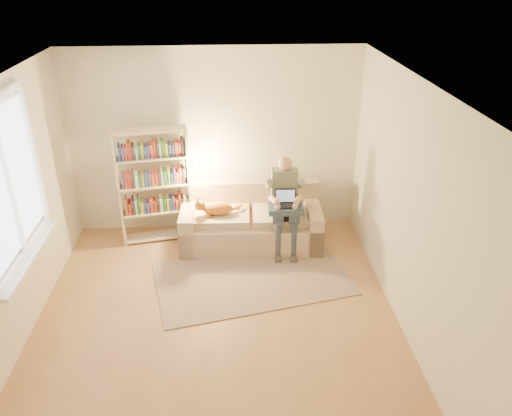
{
  "coord_description": "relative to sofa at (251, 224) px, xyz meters",
  "views": [
    {
      "loc": [
        0.16,
        -4.34,
        3.62
      ],
      "look_at": [
        0.49,
        1.0,
        0.9
      ],
      "focal_mm": 35.0,
      "sensor_mm": 36.0,
      "label": 1
    }
  ],
  "objects": [
    {
      "name": "window",
      "position": [
        -2.41,
        -1.51,
        1.08
      ],
      "size": [
        0.12,
        1.52,
        1.69
      ],
      "color": "white",
      "rests_on": "wall_left"
    },
    {
      "name": "wall_left",
      "position": [
        -2.46,
        -1.71,
        1.01
      ],
      "size": [
        0.02,
        4.5,
        2.6
      ],
      "primitive_type": "cube",
      "color": "silver",
      "rests_on": "floor"
    },
    {
      "name": "floor",
      "position": [
        -0.46,
        -1.71,
        -0.29
      ],
      "size": [
        4.5,
        4.5,
        0.0
      ],
      "primitive_type": "plane",
      "color": "#9C6F47",
      "rests_on": "ground"
    },
    {
      "name": "rug",
      "position": [
        -0.03,
        -0.88,
        -0.29
      ],
      "size": [
        2.61,
        1.87,
        0.01
      ],
      "primitive_type": "cube",
      "rotation": [
        0.0,
        0.0,
        0.22
      ],
      "color": "gray",
      "rests_on": "floor"
    },
    {
      "name": "ceiling",
      "position": [
        -0.46,
        -1.71,
        2.31
      ],
      "size": [
        4.0,
        4.5,
        0.02
      ],
      "primitive_type": "cube",
      "color": "white",
      "rests_on": "wall_back"
    },
    {
      "name": "wall_right",
      "position": [
        1.54,
        -1.71,
        1.01
      ],
      "size": [
        0.02,
        4.5,
        2.6
      ],
      "primitive_type": "cube",
      "color": "silver",
      "rests_on": "floor"
    },
    {
      "name": "person",
      "position": [
        0.44,
        -0.16,
        0.44
      ],
      "size": [
        0.36,
        0.57,
        1.3
      ],
      "rotation": [
        0.0,
        0.0,
        -0.03
      ],
      "color": "gray",
      "rests_on": "sofa"
    },
    {
      "name": "sofa",
      "position": [
        0.0,
        0.0,
        0.0
      ],
      "size": [
        1.93,
        0.92,
        0.81
      ],
      "rotation": [
        0.0,
        0.0,
        -0.03
      ],
      "color": "tan",
      "rests_on": "floor"
    },
    {
      "name": "bookshelf",
      "position": [
        -1.3,
        0.19,
        0.61
      ],
      "size": [
        1.11,
        0.42,
        1.63
      ],
      "rotation": [
        0.0,
        0.0,
        0.18
      ],
      "color": "beige",
      "rests_on": "floor"
    },
    {
      "name": "cat",
      "position": [
        -0.46,
        -0.11,
        0.32
      ],
      "size": [
        0.61,
        0.22,
        0.22
      ],
      "rotation": [
        0.0,
        0.0,
        -0.03
      ],
      "color": "orange",
      "rests_on": "sofa"
    },
    {
      "name": "blanket",
      "position": [
        0.38,
        -0.27,
        0.38
      ],
      "size": [
        0.46,
        0.39,
        0.08
      ],
      "primitive_type": "cube",
      "rotation": [
        0.0,
        0.0,
        -0.03
      ],
      "color": "#2A3A4A",
      "rests_on": "person"
    },
    {
      "name": "wall_back",
      "position": [
        -0.46,
        0.54,
        1.01
      ],
      "size": [
        4.0,
        0.02,
        2.6
      ],
      "primitive_type": "cube",
      "color": "silver",
      "rests_on": "floor"
    },
    {
      "name": "wall_front",
      "position": [
        -0.46,
        -3.96,
        1.01
      ],
      "size": [
        4.0,
        0.02,
        2.6
      ],
      "primitive_type": "cube",
      "color": "silver",
      "rests_on": "floor"
    },
    {
      "name": "laptop",
      "position": [
        0.38,
        -0.26,
        0.47
      ],
      "size": [
        0.28,
        0.25,
        0.22
      ],
      "rotation": [
        0.0,
        0.0,
        -0.03
      ],
      "color": "black",
      "rests_on": "blanket"
    }
  ]
}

